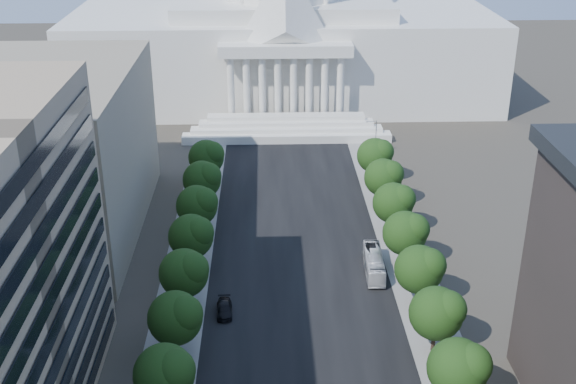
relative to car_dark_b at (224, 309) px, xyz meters
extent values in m
cube|color=black|center=(11.93, 19.87, -0.83)|extent=(30.00, 260.00, 0.01)
cube|color=gray|center=(-7.07, 19.87, -0.83)|extent=(8.00, 260.00, 0.02)
cube|color=gray|center=(30.93, 19.87, -0.83)|extent=(8.00, 260.00, 0.02)
cube|color=white|center=(11.93, 114.87, 11.67)|extent=(120.00, 50.00, 25.00)
cube|color=white|center=(11.93, 114.87, 26.17)|extent=(60.00, 40.00, 4.00)
cube|color=white|center=(11.93, 87.87, 19.67)|extent=(34.00, 8.00, 3.00)
cube|color=gray|center=(-36.07, 29.87, 14.17)|extent=(38.00, 52.00, 30.00)
sphere|color=black|center=(-6.07, -22.13, 5.34)|extent=(7.60, 7.60, 7.60)
sphere|color=black|center=(-4.74, -22.89, 6.48)|extent=(5.32, 5.32, 5.32)
cylinder|color=#33261C|center=(-6.07, -10.13, 0.64)|extent=(0.56, 0.56, 2.94)
sphere|color=black|center=(-6.07, -10.13, 5.34)|extent=(7.60, 7.60, 7.60)
sphere|color=black|center=(-4.74, -10.89, 6.48)|extent=(5.32, 5.32, 5.32)
cylinder|color=#33261C|center=(-6.07, 1.87, 0.64)|extent=(0.56, 0.56, 2.94)
sphere|color=black|center=(-6.07, 1.87, 5.34)|extent=(7.60, 7.60, 7.60)
sphere|color=black|center=(-4.74, 1.11, 6.48)|extent=(5.32, 5.32, 5.32)
cylinder|color=#33261C|center=(-6.07, 13.87, 0.64)|extent=(0.56, 0.56, 2.94)
sphere|color=black|center=(-6.07, 13.87, 5.34)|extent=(7.60, 7.60, 7.60)
sphere|color=black|center=(-4.74, 13.11, 6.48)|extent=(5.32, 5.32, 5.32)
cylinder|color=#33261C|center=(-6.07, 25.87, 0.64)|extent=(0.56, 0.56, 2.94)
sphere|color=black|center=(-6.07, 25.87, 5.34)|extent=(7.60, 7.60, 7.60)
sphere|color=black|center=(-4.74, 25.11, 6.48)|extent=(5.32, 5.32, 5.32)
cylinder|color=#33261C|center=(-6.07, 37.87, 0.64)|extent=(0.56, 0.56, 2.94)
sphere|color=black|center=(-6.07, 37.87, 5.34)|extent=(7.60, 7.60, 7.60)
sphere|color=black|center=(-4.74, 37.11, 6.48)|extent=(5.32, 5.32, 5.32)
cylinder|color=#33261C|center=(-6.07, 49.87, 0.64)|extent=(0.56, 0.56, 2.94)
sphere|color=black|center=(-6.07, 49.87, 5.34)|extent=(7.60, 7.60, 7.60)
sphere|color=black|center=(-4.74, 49.11, 6.48)|extent=(5.32, 5.32, 5.32)
sphere|color=black|center=(29.93, -22.13, 5.34)|extent=(7.60, 7.60, 7.60)
sphere|color=black|center=(31.26, -22.89, 6.48)|extent=(5.32, 5.32, 5.32)
cylinder|color=#33261C|center=(29.93, -10.13, 0.64)|extent=(0.56, 0.56, 2.94)
sphere|color=black|center=(29.93, -10.13, 5.34)|extent=(7.60, 7.60, 7.60)
sphere|color=black|center=(31.26, -10.89, 6.48)|extent=(5.32, 5.32, 5.32)
cylinder|color=#33261C|center=(29.93, 1.87, 0.64)|extent=(0.56, 0.56, 2.94)
sphere|color=black|center=(29.93, 1.87, 5.34)|extent=(7.60, 7.60, 7.60)
sphere|color=black|center=(31.26, 1.11, 6.48)|extent=(5.32, 5.32, 5.32)
cylinder|color=#33261C|center=(29.93, 13.87, 0.64)|extent=(0.56, 0.56, 2.94)
sphere|color=black|center=(29.93, 13.87, 5.34)|extent=(7.60, 7.60, 7.60)
sphere|color=black|center=(31.26, 13.11, 6.48)|extent=(5.32, 5.32, 5.32)
cylinder|color=#33261C|center=(29.93, 25.87, 0.64)|extent=(0.56, 0.56, 2.94)
sphere|color=black|center=(29.93, 25.87, 5.34)|extent=(7.60, 7.60, 7.60)
sphere|color=black|center=(31.26, 25.11, 6.48)|extent=(5.32, 5.32, 5.32)
cylinder|color=#33261C|center=(29.93, 37.87, 0.64)|extent=(0.56, 0.56, 2.94)
sphere|color=black|center=(29.93, 37.87, 5.34)|extent=(7.60, 7.60, 7.60)
sphere|color=black|center=(31.26, 37.11, 6.48)|extent=(5.32, 5.32, 5.32)
cylinder|color=#33261C|center=(29.93, 49.87, 0.64)|extent=(0.56, 0.56, 2.94)
sphere|color=black|center=(29.93, 49.87, 5.34)|extent=(7.60, 7.60, 7.60)
sphere|color=black|center=(31.26, 49.11, 6.48)|extent=(5.32, 5.32, 5.32)
cylinder|color=gray|center=(32.43, -10.13, 3.67)|extent=(0.18, 0.18, 9.00)
cylinder|color=gray|center=(31.23, -10.13, 7.97)|extent=(2.40, 0.14, 0.14)
sphere|color=gray|center=(30.13, -10.13, 7.87)|extent=(0.44, 0.44, 0.44)
cylinder|color=gray|center=(32.43, 14.87, 3.67)|extent=(0.18, 0.18, 9.00)
cylinder|color=gray|center=(31.23, 14.87, 7.97)|extent=(2.40, 0.14, 0.14)
sphere|color=gray|center=(30.13, 14.87, 7.87)|extent=(0.44, 0.44, 0.44)
cylinder|color=gray|center=(32.43, 39.87, 3.67)|extent=(0.18, 0.18, 9.00)
cylinder|color=gray|center=(31.23, 39.87, 7.97)|extent=(2.40, 0.14, 0.14)
sphere|color=gray|center=(30.13, 39.87, 7.87)|extent=(0.44, 0.44, 0.44)
cylinder|color=gray|center=(32.43, 64.87, 3.67)|extent=(0.18, 0.18, 9.00)
cylinder|color=gray|center=(31.23, 64.87, 7.97)|extent=(2.40, 0.14, 0.14)
sphere|color=gray|center=(30.13, 64.87, 7.87)|extent=(0.44, 0.44, 0.44)
imported|color=black|center=(0.00, 0.00, 0.00)|extent=(2.58, 5.80, 1.65)
imported|color=silver|center=(24.60, 11.70, 0.85)|extent=(3.38, 12.19, 3.36)
camera|label=1|loc=(6.72, -93.45, 61.58)|focal=45.00mm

